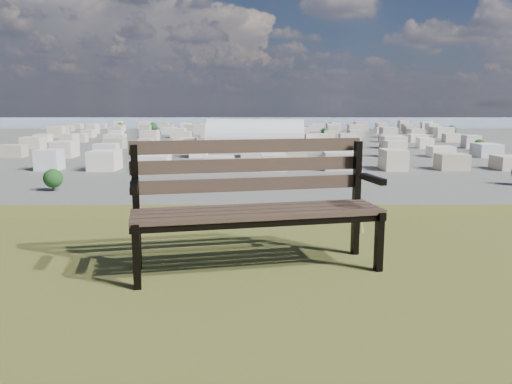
{
  "coord_description": "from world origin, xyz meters",
  "views": [
    {
      "loc": [
        1.25,
        -1.94,
        26.35
      ],
      "look_at": [
        1.29,
        3.99,
        25.3
      ],
      "focal_mm": 35.0,
      "sensor_mm": 36.0,
      "label": 1
    }
  ],
  "objects": [
    {
      "name": "city_blocks",
      "position": [
        0.0,
        394.44,
        3.5
      ],
      "size": [
        395.0,
        361.0,
        7.0
      ],
      "color": "beige",
      "rests_on": "ground"
    },
    {
      "name": "city_trees",
      "position": [
        -26.39,
        319.0,
        4.83
      ],
      "size": [
        406.52,
        387.2,
        9.98
      ],
      "color": "#35231A",
      "rests_on": "ground"
    },
    {
      "name": "far_hills",
      "position": [
        -60.92,
        1402.93,
        25.47
      ],
      "size": [
        2050.0,
        340.0,
        60.0
      ],
      "color": "#8796A7",
      "rests_on": "ground"
    },
    {
      "name": "arena",
      "position": [
        3.12,
        287.09,
        5.53
      ],
      "size": [
        57.19,
        27.67,
        23.45
      ],
      "rotation": [
        0.0,
        0.0,
        -0.08
      ],
      "color": "beige",
      "rests_on": "ground"
    },
    {
      "name": "bay_water",
      "position": [
        0.0,
        900.0,
        0.0
      ],
      "size": [
        2400.0,
        700.0,
        0.12
      ],
      "primitive_type": "cube",
      "color": "#8493A8",
      "rests_on": "ground"
    },
    {
      "name": "park_bench",
      "position": [
        1.27,
        2.1,
        25.59
      ],
      "size": [
        2.09,
        1.04,
        1.05
      ],
      "rotation": [
        0.0,
        0.0,
        0.2
      ],
      "color": "#3E2F24",
      "rests_on": "hilltop_mesa"
    }
  ]
}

